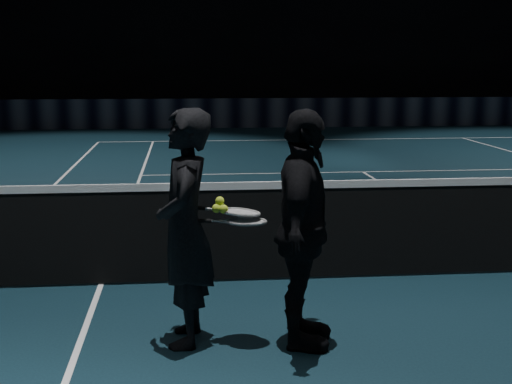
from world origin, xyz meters
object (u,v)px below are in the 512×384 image
player_a (185,228)px  racket_lower (247,221)px  racket_upper (241,212)px  player_b (303,230)px  tennis_balls (220,206)px

player_a → racket_lower: bearing=84.1°
player_a → racket_upper: player_a is taller
player_a → player_b: (0.84, -0.14, 0.00)m
racket_lower → tennis_balls: size_ratio=5.67×
tennis_balls → racket_upper: bearing=3.9°
racket_lower → player_b: bearing=-0.0°
player_b → racket_upper: size_ratio=2.54×
player_a → tennis_balls: (0.25, -0.04, 0.16)m
player_b → tennis_balls: player_b is taller
player_b → racket_lower: bearing=94.7°
player_b → racket_lower: (-0.39, 0.07, 0.06)m
racket_lower → racket_upper: racket_upper is taller
tennis_balls → player_b: bearing=-10.1°
player_b → racket_lower: size_ratio=2.54×
tennis_balls → racket_lower: bearing=-11.1°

